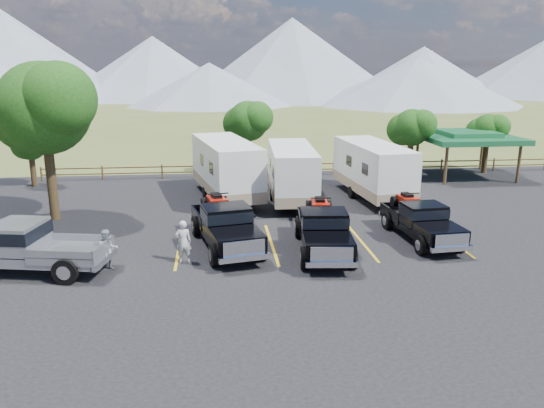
{
  "coord_description": "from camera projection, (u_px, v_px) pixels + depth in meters",
  "views": [
    {
      "loc": [
        -4.36,
        -17.86,
        7.65
      ],
      "look_at": [
        -1.88,
        4.92,
        1.6
      ],
      "focal_mm": 35.0,
      "sensor_mm": 36.0,
      "label": 1
    }
  ],
  "objects": [
    {
      "name": "trailer_left",
      "position": [
        226.0,
        169.0,
        30.51
      ],
      "size": [
        4.1,
        9.83,
        3.41
      ],
      "rotation": [
        0.0,
        0.0,
        0.21
      ],
      "color": "silver",
      "rests_on": "asphalt_lot"
    },
    {
      "name": "rig_center",
      "position": [
        323.0,
        228.0,
        22.14
      ],
      "size": [
        2.58,
        6.19,
        2.01
      ],
      "rotation": [
        0.0,
        0.0,
        -0.1
      ],
      "color": "black",
      "rests_on": "asphalt_lot"
    },
    {
      "name": "tree_nw_small",
      "position": [
        30.0,
        144.0,
        33.54
      ],
      "size": [
        2.59,
        2.43,
        3.85
      ],
      "color": "black",
      "rests_on": "ground"
    },
    {
      "name": "rig_right",
      "position": [
        421.0,
        220.0,
        23.63
      ],
      "size": [
        2.3,
        5.72,
        1.87
      ],
      "rotation": [
        0.0,
        0.0,
        0.07
      ],
      "color": "black",
      "rests_on": "asphalt_lot"
    },
    {
      "name": "trailer_center",
      "position": [
        292.0,
        173.0,
        29.99
      ],
      "size": [
        2.73,
        9.07,
        3.14
      ],
      "rotation": [
        0.0,
        0.0,
        -0.05
      ],
      "color": "silver",
      "rests_on": "asphalt_lot"
    },
    {
      "name": "rail_fence",
      "position": [
        306.0,
        167.0,
        37.41
      ],
      "size": [
        36.12,
        0.12,
        1.0
      ],
      "color": "brown",
      "rests_on": "ground"
    },
    {
      "name": "person_b",
      "position": [
        108.0,
        250.0,
        20.02
      ],
      "size": [
        0.93,
        0.82,
        1.62
      ],
      "primitive_type": "imported",
      "rotation": [
        0.0,
        0.0,
        0.3
      ],
      "color": "gray",
      "rests_on": "asphalt_lot"
    },
    {
      "name": "asphalt_lot",
      "position": [
        321.0,
        250.0,
        22.46
      ],
      "size": [
        44.0,
        34.0,
        0.04
      ],
      "primitive_type": "cube",
      "color": "black",
      "rests_on": "ground"
    },
    {
      "name": "stall_lines",
      "position": [
        316.0,
        242.0,
        23.41
      ],
      "size": [
        12.12,
        5.5,
        0.01
      ],
      "color": "gold",
      "rests_on": "asphalt_lot"
    },
    {
      "name": "trailer_right",
      "position": [
        372.0,
        170.0,
        30.68
      ],
      "size": [
        3.04,
        9.29,
        3.21
      ],
      "rotation": [
        0.0,
        0.0,
        0.09
      ],
      "color": "silver",
      "rests_on": "asphalt_lot"
    },
    {
      "name": "rig_left",
      "position": [
        225.0,
        224.0,
        22.64
      ],
      "size": [
        3.2,
        6.5,
        2.08
      ],
      "rotation": [
        0.0,
        0.0,
        0.2
      ],
      "color": "black",
      "rests_on": "asphalt_lot"
    },
    {
      "name": "pickup_silver",
      "position": [
        24.0,
        246.0,
        19.84
      ],
      "size": [
        6.74,
        3.26,
        1.94
      ],
      "rotation": [
        0.0,
        0.0,
        -1.76
      ],
      "color": "gray",
      "rests_on": "asphalt_lot"
    },
    {
      "name": "mountain_range",
      "position": [
        198.0,
        63.0,
        118.63
      ],
      "size": [
        209.0,
        71.0,
        20.0
      ],
      "color": "gray",
      "rests_on": "ground"
    },
    {
      "name": "ground",
      "position": [
        337.0,
        278.0,
        19.58
      ],
      "size": [
        320.0,
        320.0,
        0.0
      ],
      "primitive_type": "plane",
      "color": "#4B5926",
      "rests_on": "ground"
    },
    {
      "name": "pavilion",
      "position": [
        467.0,
        137.0,
        36.57
      ],
      "size": [
        6.2,
        6.2,
        3.22
      ],
      "color": "brown",
      "rests_on": "ground"
    },
    {
      "name": "tree_ne_b",
      "position": [
        487.0,
        130.0,
        37.66
      ],
      "size": [
        2.77,
        2.59,
        4.27
      ],
      "color": "black",
      "rests_on": "ground"
    },
    {
      "name": "tree_north",
      "position": [
        248.0,
        121.0,
        36.66
      ],
      "size": [
        3.46,
        3.24,
        5.25
      ],
      "color": "black",
      "rests_on": "ground"
    },
    {
      "name": "tree_big_nw",
      "position": [
        43.0,
        108.0,
        25.51
      ],
      "size": [
        5.54,
        5.18,
        7.84
      ],
      "color": "black",
      "rests_on": "ground"
    },
    {
      "name": "tree_ne_a",
      "position": [
        411.0,
        128.0,
        35.98
      ],
      "size": [
        3.11,
        2.92,
        4.76
      ],
      "color": "black",
      "rests_on": "ground"
    },
    {
      "name": "person_a",
      "position": [
        183.0,
        242.0,
        20.81
      ],
      "size": [
        0.68,
        0.49,
        1.73
      ],
      "primitive_type": "imported",
      "rotation": [
        0.0,
        0.0,
        3.26
      ],
      "color": "silver",
      "rests_on": "asphalt_lot"
    }
  ]
}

